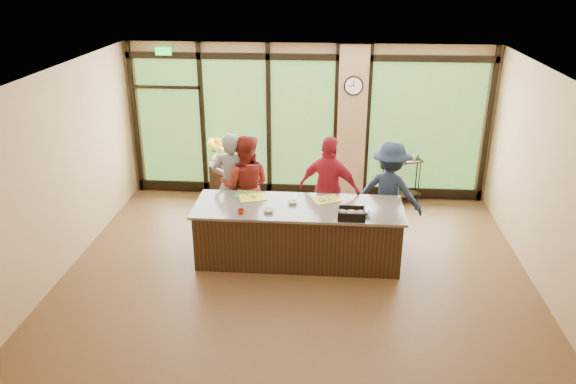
% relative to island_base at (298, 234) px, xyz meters
% --- Properties ---
extents(floor, '(7.00, 7.00, 0.00)m').
position_rel_island_base_xyz_m(floor, '(0.00, -0.30, -0.44)').
color(floor, brown).
rests_on(floor, ground).
extents(ceiling, '(7.00, 7.00, 0.00)m').
position_rel_island_base_xyz_m(ceiling, '(0.00, -0.30, 2.56)').
color(ceiling, white).
rests_on(ceiling, back_wall).
extents(back_wall, '(7.00, 0.00, 7.00)m').
position_rel_island_base_xyz_m(back_wall, '(0.00, 2.70, 1.06)').
color(back_wall, tan).
rests_on(back_wall, floor).
extents(left_wall, '(0.00, 6.00, 6.00)m').
position_rel_island_base_xyz_m(left_wall, '(-3.50, -0.30, 1.06)').
color(left_wall, tan).
rests_on(left_wall, floor).
extents(right_wall, '(0.00, 6.00, 6.00)m').
position_rel_island_base_xyz_m(right_wall, '(3.50, -0.30, 1.06)').
color(right_wall, tan).
rests_on(right_wall, floor).
extents(window_wall, '(6.90, 0.12, 3.00)m').
position_rel_island_base_xyz_m(window_wall, '(0.16, 2.65, 0.95)').
color(window_wall, tan).
rests_on(window_wall, floor).
extents(island_base, '(3.10, 1.00, 0.88)m').
position_rel_island_base_xyz_m(island_base, '(0.00, 0.00, 0.00)').
color(island_base, black).
rests_on(island_base, floor).
extents(countertop, '(3.20, 1.10, 0.04)m').
position_rel_island_base_xyz_m(countertop, '(0.00, 0.00, 0.46)').
color(countertop, '#6D635A').
rests_on(countertop, island_base).
extents(wall_clock, '(0.36, 0.04, 0.36)m').
position_rel_island_base_xyz_m(wall_clock, '(0.85, 2.57, 1.81)').
color(wall_clock, black).
rests_on(wall_clock, window_wall).
extents(cook_left, '(0.67, 0.46, 1.81)m').
position_rel_island_base_xyz_m(cook_left, '(-1.18, 0.85, 0.46)').
color(cook_left, slate).
rests_on(cook_left, floor).
extents(cook_midleft, '(0.87, 0.68, 1.78)m').
position_rel_island_base_xyz_m(cook_midleft, '(-0.94, 0.83, 0.45)').
color(cook_midleft, maroon).
rests_on(cook_midleft, floor).
extents(cook_midright, '(1.15, 0.79, 1.81)m').
position_rel_island_base_xyz_m(cook_midright, '(0.46, 0.74, 0.46)').
color(cook_midright, maroon).
rests_on(cook_midright, floor).
extents(cook_right, '(1.27, 1.02, 1.72)m').
position_rel_island_base_xyz_m(cook_right, '(1.45, 0.81, 0.42)').
color(cook_right, '#1B263C').
rests_on(cook_right, floor).
extents(roasting_pan, '(0.40, 0.31, 0.07)m').
position_rel_island_base_xyz_m(roasting_pan, '(0.80, -0.37, 0.52)').
color(roasting_pan, black).
rests_on(roasting_pan, countertop).
extents(mixing_bowl, '(0.35, 0.35, 0.07)m').
position_rel_island_base_xyz_m(mixing_bowl, '(0.94, -0.18, 0.52)').
color(mixing_bowl, silver).
rests_on(mixing_bowl, countertop).
extents(cutting_board_left, '(0.44, 0.35, 0.01)m').
position_rel_island_base_xyz_m(cutting_board_left, '(-0.84, 0.38, 0.49)').
color(cutting_board_left, green).
rests_on(cutting_board_left, countertop).
extents(cutting_board_center, '(0.50, 0.43, 0.01)m').
position_rel_island_base_xyz_m(cutting_board_center, '(-0.74, 0.26, 0.49)').
color(cutting_board_center, yellow).
rests_on(cutting_board_center, countertop).
extents(cutting_board_right, '(0.50, 0.45, 0.01)m').
position_rel_island_base_xyz_m(cutting_board_right, '(0.42, 0.28, 0.49)').
color(cutting_board_right, yellow).
rests_on(cutting_board_right, countertop).
extents(prep_bowl_near, '(0.17, 0.17, 0.05)m').
position_rel_island_base_xyz_m(prep_bowl_near, '(-0.43, -0.25, 0.50)').
color(prep_bowl_near, white).
rests_on(prep_bowl_near, countertop).
extents(prep_bowl_mid, '(0.15, 0.15, 0.05)m').
position_rel_island_base_xyz_m(prep_bowl_mid, '(-0.10, 0.09, 0.50)').
color(prep_bowl_mid, white).
rests_on(prep_bowl_mid, countertop).
extents(prep_bowl_far, '(0.17, 0.17, 0.03)m').
position_rel_island_base_xyz_m(prep_bowl_far, '(0.36, 0.24, 0.50)').
color(prep_bowl_far, white).
rests_on(prep_bowl_far, countertop).
extents(red_ramekin, '(0.13, 0.13, 0.08)m').
position_rel_island_base_xyz_m(red_ramekin, '(-0.83, -0.36, 0.52)').
color(red_ramekin, '#AA2111').
rests_on(red_ramekin, countertop).
extents(flower_stand, '(0.43, 0.43, 0.77)m').
position_rel_island_base_xyz_m(flower_stand, '(-1.67, 2.25, -0.05)').
color(flower_stand, black).
rests_on(flower_stand, floor).
extents(flower_vase, '(0.31, 0.31, 0.27)m').
position_rel_island_base_xyz_m(flower_vase, '(-1.67, 2.25, 0.46)').
color(flower_vase, '#9C7F55').
rests_on(flower_vase, flower_stand).
extents(bar_cart, '(0.81, 0.66, 0.97)m').
position_rel_island_base_xyz_m(bar_cart, '(1.83, 2.45, 0.14)').
color(bar_cart, black).
rests_on(bar_cart, floor).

